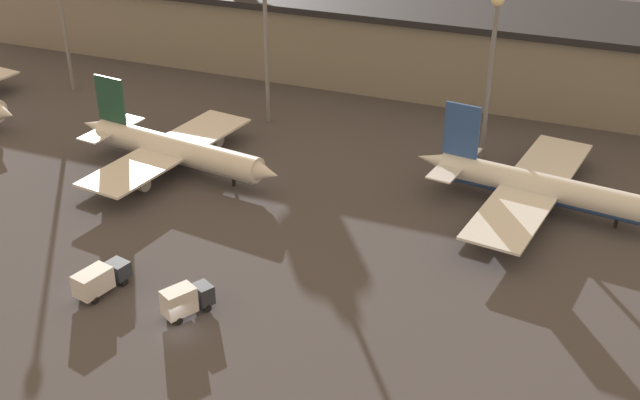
{
  "coord_description": "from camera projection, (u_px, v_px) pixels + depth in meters",
  "views": [
    {
      "loc": [
        40.67,
        -58.41,
        53.59
      ],
      "look_at": [
        6.94,
        23.18,
        6.0
      ],
      "focal_mm": 45.0,
      "sensor_mm": 36.0,
      "label": 1
    }
  ],
  "objects": [
    {
      "name": "service_vehicle_3",
      "position": [
        100.0,
        279.0,
        92.13
      ],
      "size": [
        3.97,
        7.28,
        3.38
      ],
      "rotation": [
        0.0,
        0.0,
        1.35
      ],
      "color": "#282D38",
      "rests_on": "ground"
    },
    {
      "name": "lamp_post_2",
      "position": [
        492.0,
        57.0,
        117.96
      ],
      "size": [
        1.8,
        1.8,
        25.46
      ],
      "color": "slate",
      "rests_on": "ground"
    },
    {
      "name": "airplane_2",
      "position": [
        539.0,
        187.0,
        109.33
      ],
      "size": [
        36.46,
        36.63,
        13.03
      ],
      "rotation": [
        0.0,
        0.0,
        -0.13
      ],
      "color": "white",
      "rests_on": "ground"
    },
    {
      "name": "terminal_building",
      "position": [
        415.0,
        39.0,
        154.37
      ],
      "size": [
        184.77,
        28.53,
        15.24
      ],
      "color": "gray",
      "rests_on": "ground"
    },
    {
      "name": "lamp_post_0",
      "position": [
        61.0,
        5.0,
        144.24
      ],
      "size": [
        1.8,
        1.8,
        25.28
      ],
      "color": "slate",
      "rests_on": "ground"
    },
    {
      "name": "airplane_1",
      "position": [
        174.0,
        150.0,
        119.85
      ],
      "size": [
        36.84,
        32.24,
        12.67
      ],
      "rotation": [
        0.0,
        0.0,
        -0.13
      ],
      "color": "white",
      "rests_on": "ground"
    },
    {
      "name": "lamp_post_1",
      "position": [
        266.0,
        37.0,
        130.97
      ],
      "size": [
        1.8,
        1.8,
        23.3
      ],
      "color": "slate",
      "rests_on": "ground"
    },
    {
      "name": "service_vehicle_2",
      "position": [
        186.0,
        300.0,
        88.24
      ],
      "size": [
        4.71,
        6.15,
        3.74
      ],
      "rotation": [
        0.0,
        0.0,
        1.08
      ],
      "color": "#282D38",
      "rests_on": "ground"
    },
    {
      "name": "ground",
      "position": [
        179.0,
        331.0,
        86.62
      ],
      "size": [
        600.0,
        600.0,
        0.0
      ],
      "primitive_type": "plane",
      "color": "#423F44"
    }
  ]
}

